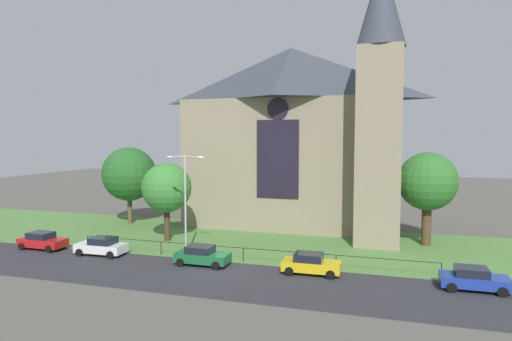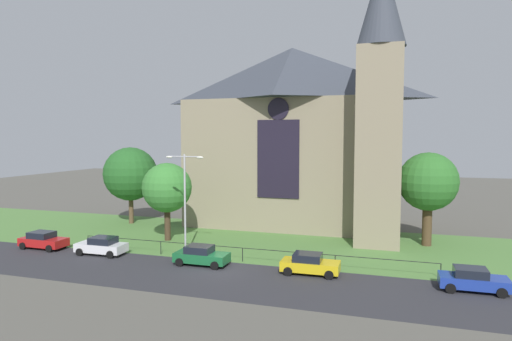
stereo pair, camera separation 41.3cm
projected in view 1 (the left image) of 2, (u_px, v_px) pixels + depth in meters
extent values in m
plane|color=#56544C|center=(258.00, 240.00, 43.30)|extent=(160.00, 160.00, 0.00)
cube|color=#2D2D33|center=(209.00, 277.00, 31.86)|extent=(120.00, 8.00, 0.01)
cube|color=#517F3D|center=(252.00, 245.00, 41.39)|extent=(120.00, 20.00, 0.01)
cube|color=gray|center=(291.00, 163.00, 51.58)|extent=(22.00, 12.00, 14.00)
pyramid|color=#383D47|center=(291.00, 75.00, 50.84)|extent=(22.00, 12.00, 6.00)
cube|color=black|center=(278.00, 159.00, 45.76)|extent=(4.40, 0.16, 8.00)
cylinder|color=black|center=(278.00, 109.00, 45.39)|extent=(2.20, 0.15, 2.20)
cube|color=gray|center=(379.00, 147.00, 40.88)|extent=(4.00, 4.00, 18.00)
cone|color=#383D47|center=(382.00, 1.00, 39.92)|extent=(4.40, 4.40, 8.00)
cylinder|color=black|center=(243.00, 248.00, 35.76)|extent=(29.43, 0.05, 0.05)
cylinder|color=black|center=(88.00, 242.00, 40.11)|extent=(0.07, 0.07, 1.10)
cylinder|color=black|center=(161.00, 248.00, 37.96)|extent=(0.06, 0.07, 1.10)
cylinder|color=black|center=(243.00, 255.00, 35.81)|extent=(0.06, 0.07, 1.10)
cylinder|color=black|center=(336.00, 262.00, 33.65)|extent=(0.07, 0.07, 1.10)
cylinder|color=black|center=(441.00, 271.00, 31.50)|extent=(0.07, 0.07, 1.10)
cylinder|color=brown|center=(130.00, 209.00, 51.61)|extent=(0.53, 0.53, 3.43)
sphere|color=#235B23|center=(129.00, 174.00, 51.31)|extent=(6.13, 6.13, 6.13)
cylinder|color=#423021|center=(167.00, 223.00, 43.10)|extent=(0.58, 0.58, 3.33)
sphere|color=#387F33|center=(167.00, 188.00, 42.85)|extent=(4.75, 4.75, 4.75)
cylinder|color=#4C3823|center=(426.00, 224.00, 41.24)|extent=(0.86, 0.86, 3.91)
sphere|color=#2D6B28|center=(428.00, 181.00, 40.95)|extent=(5.33, 5.33, 5.33)
cylinder|color=#B2B2B7|center=(185.00, 206.00, 36.89)|extent=(0.16, 0.16, 8.55)
cylinder|color=#B2B2B7|center=(177.00, 157.00, 36.80)|extent=(1.40, 0.10, 0.10)
cylinder|color=#B2B2B7|center=(193.00, 157.00, 36.39)|extent=(1.40, 0.10, 0.10)
ellipsoid|color=white|center=(169.00, 157.00, 37.01)|extent=(0.57, 0.26, 0.20)
ellipsoid|color=white|center=(201.00, 157.00, 36.19)|extent=(0.57, 0.26, 0.20)
cube|color=#B21919|center=(43.00, 242.00, 39.83)|extent=(4.24, 1.89, 0.70)
cube|color=black|center=(41.00, 235.00, 39.84)|extent=(2.04, 1.64, 0.55)
cylinder|color=black|center=(64.00, 244.00, 40.24)|extent=(0.64, 0.23, 0.64)
cylinder|color=black|center=(49.00, 249.00, 38.54)|extent=(0.64, 0.23, 0.64)
cylinder|color=black|center=(38.00, 242.00, 41.16)|extent=(0.64, 0.23, 0.64)
cylinder|color=black|center=(22.00, 247.00, 39.46)|extent=(0.64, 0.23, 0.64)
cube|color=silver|center=(101.00, 248.00, 37.86)|extent=(4.25, 1.91, 0.70)
cube|color=black|center=(103.00, 241.00, 37.76)|extent=(2.04, 1.65, 0.55)
cylinder|color=black|center=(79.00, 253.00, 37.41)|extent=(0.65, 0.24, 0.64)
cylinder|color=black|center=(93.00, 247.00, 39.14)|extent=(0.65, 0.24, 0.64)
cylinder|color=black|center=(110.00, 255.00, 36.62)|extent=(0.65, 0.24, 0.64)
cylinder|color=black|center=(122.00, 250.00, 38.35)|extent=(0.65, 0.24, 0.64)
cube|color=#196033|center=(203.00, 257.00, 34.84)|extent=(4.21, 1.81, 0.70)
cube|color=black|center=(200.00, 249.00, 34.86)|extent=(2.01, 1.61, 0.55)
cylinder|color=black|center=(224.00, 259.00, 35.29)|extent=(0.64, 0.22, 0.64)
cylinder|color=black|center=(216.00, 266.00, 33.57)|extent=(0.64, 0.22, 0.64)
cylinder|color=black|center=(190.00, 257.00, 36.16)|extent=(0.64, 0.22, 0.64)
cylinder|color=black|center=(180.00, 262.00, 34.44)|extent=(0.64, 0.22, 0.64)
cube|color=gold|center=(312.00, 266.00, 32.58)|extent=(4.23, 1.87, 0.70)
cube|color=black|center=(309.00, 257.00, 32.59)|extent=(2.03, 1.63, 0.55)
cylinder|color=black|center=(333.00, 268.00, 33.06)|extent=(0.64, 0.23, 0.64)
cylinder|color=black|center=(330.00, 275.00, 31.33)|extent=(0.64, 0.23, 0.64)
cylinder|color=black|center=(294.00, 265.00, 33.87)|extent=(0.64, 0.23, 0.64)
cylinder|color=black|center=(289.00, 271.00, 32.14)|extent=(0.64, 0.23, 0.64)
cube|color=#1E3899|center=(474.00, 281.00, 29.08)|extent=(4.23, 1.88, 0.70)
cube|color=black|center=(471.00, 271.00, 29.09)|extent=(2.03, 1.64, 0.55)
cylinder|color=black|center=(496.00, 283.00, 29.56)|extent=(0.64, 0.23, 0.64)
cylinder|color=black|center=(503.00, 292.00, 27.84)|extent=(0.64, 0.23, 0.64)
cylinder|color=black|center=(448.00, 279.00, 30.37)|extent=(0.64, 0.23, 0.64)
cylinder|color=black|center=(452.00, 288.00, 28.64)|extent=(0.64, 0.23, 0.64)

